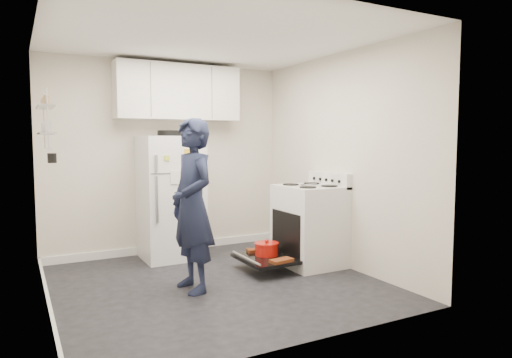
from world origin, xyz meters
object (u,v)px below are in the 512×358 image
person (192,205)px  open_oven_door (266,254)px  refrigerator (171,197)px  electric_range (309,226)px

person → open_oven_door: bearing=98.9°
open_oven_door → refrigerator: 1.45m
refrigerator → person: (-0.20, -1.33, 0.07)m
open_oven_door → electric_range: bearing=-3.1°
refrigerator → person: size_ratio=0.95×
open_oven_door → person: (-0.97, -0.26, 0.66)m
electric_range → open_oven_door: electric_range is taller
electric_range → person: bearing=-171.4°
refrigerator → open_oven_door: bearing=-54.0°
person → electric_range: bearing=92.4°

